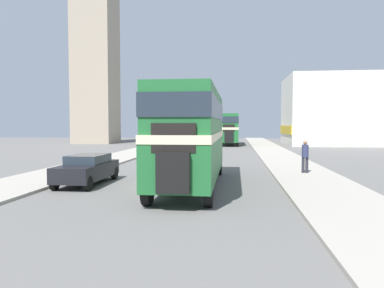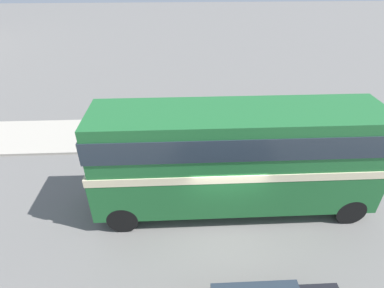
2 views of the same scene
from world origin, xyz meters
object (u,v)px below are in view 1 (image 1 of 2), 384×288
Objects in this scene: car_parked_near at (87,169)px; pedestrian_walking at (305,155)px; church_tower at (95,11)px; bus_distant at (230,127)px; double_decker_bus at (192,131)px.

pedestrian_walking is at bearing 22.62° from car_parked_near.
church_tower reaches higher than car_parked_near.
bus_distant reaches higher than car_parked_near.
church_tower reaches higher than bus_distant.
double_decker_bus is 0.97× the size of bus_distant.
church_tower is (-24.65, 33.26, 18.57)m from pedestrian_walking.
church_tower is at bearing 110.37° from car_parked_near.
double_decker_bus is at bearing -142.03° from pedestrian_walking.
car_parked_near is at bearing -69.63° from church_tower.
pedestrian_walking is 45.37m from church_tower.
double_decker_bus reaches higher than car_parked_near.
bus_distant is 26.52m from church_tower.
bus_distant is 2.48× the size of car_parked_near.
double_decker_bus is 5.22m from car_parked_near.
bus_distant is at bearing -7.34° from church_tower.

